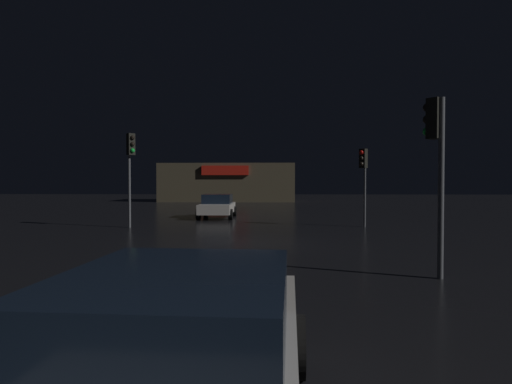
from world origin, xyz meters
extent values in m
plane|color=black|center=(0.00, 0.00, 0.00)|extent=(120.00, 120.00, 0.00)
cube|color=brown|center=(-3.72, 33.09, 2.10)|extent=(14.74, 6.18, 4.19)
cube|color=red|center=(-3.72, 29.85, 3.39)|extent=(4.98, 0.24, 1.00)
cylinder|color=#595B60|center=(-5.52, 5.10, 2.19)|extent=(0.12, 0.12, 4.38)
cube|color=black|center=(-5.40, 4.99, 3.88)|extent=(0.41, 0.41, 1.00)
sphere|color=black|center=(-5.28, 4.89, 4.18)|extent=(0.20, 0.20, 0.20)
sphere|color=black|center=(-5.28, 4.89, 3.88)|extent=(0.20, 0.20, 0.20)
sphere|color=#19D13F|center=(-5.28, 4.89, 3.58)|extent=(0.20, 0.20, 0.20)
cylinder|color=#595B60|center=(4.79, -4.95, 1.98)|extent=(0.13, 0.13, 3.96)
cube|color=black|center=(4.68, -4.84, 3.51)|extent=(0.41, 0.41, 0.89)
sphere|color=black|center=(4.57, -4.72, 3.78)|extent=(0.20, 0.20, 0.20)
sphere|color=black|center=(4.57, -4.72, 3.51)|extent=(0.20, 0.20, 0.20)
sphere|color=#19D13F|center=(4.57, -4.72, 3.25)|extent=(0.20, 0.20, 0.20)
cylinder|color=#595B60|center=(5.56, 5.84, 1.85)|extent=(0.10, 0.10, 3.70)
cube|color=black|center=(5.45, 5.72, 3.25)|extent=(0.41, 0.41, 0.91)
sphere|color=red|center=(5.34, 5.61, 3.52)|extent=(0.20, 0.20, 0.20)
sphere|color=black|center=(5.34, 5.61, 3.25)|extent=(0.20, 0.20, 0.20)
sphere|color=black|center=(5.34, 5.61, 2.97)|extent=(0.20, 0.20, 0.20)
cube|color=silver|center=(0.44, -11.10, 0.64)|extent=(1.86, 4.39, 0.61)
cube|color=black|center=(0.43, -11.38, 1.23)|extent=(1.58, 1.97, 0.56)
cylinder|color=black|center=(-0.32, -9.64, 0.34)|extent=(0.25, 0.69, 0.68)
cylinder|color=black|center=(1.34, -9.72, 0.34)|extent=(0.25, 0.69, 0.68)
cube|color=silver|center=(-2.09, 10.56, 0.59)|extent=(1.83, 4.10, 0.55)
cube|color=black|center=(-2.09, 10.63, 1.13)|extent=(1.64, 2.01, 0.54)
cylinder|color=black|center=(-3.00, 11.91, 0.31)|extent=(0.22, 0.62, 0.62)
cylinder|color=black|center=(-1.18, 11.92, 0.31)|extent=(0.22, 0.62, 0.62)
cylinder|color=black|center=(-2.99, 9.21, 0.31)|extent=(0.22, 0.62, 0.62)
cylinder|color=black|center=(-1.17, 9.22, 0.31)|extent=(0.22, 0.62, 0.62)
camera|label=1|loc=(1.07, -14.20, 2.11)|focal=29.37mm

